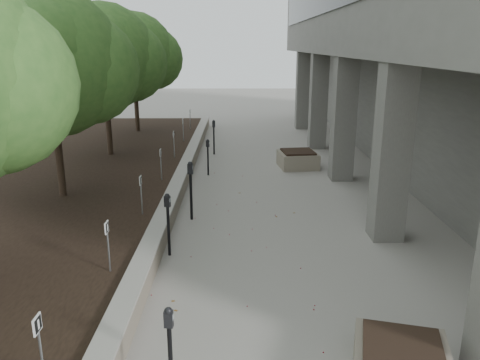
{
  "coord_description": "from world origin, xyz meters",
  "views": [
    {
      "loc": [
        -0.03,
        -4.28,
        4.35
      ],
      "look_at": [
        0.02,
        7.84,
        0.87
      ],
      "focal_mm": 35.38,
      "sensor_mm": 36.0,
      "label": 1
    }
  ],
  "objects_px": {
    "crabapple_tree_3": "(52,94)",
    "parking_meter_5": "(214,137)",
    "parking_meter_1": "(170,353)",
    "parking_meter_3": "(191,191)",
    "crabapple_tree_5": "(134,72)",
    "parking_meter_2": "(168,225)",
    "planter_back": "(298,159)",
    "crabapple_tree_4": "(105,80)",
    "parking_meter_4": "(208,157)"
  },
  "relations": [
    {
      "from": "parking_meter_3",
      "to": "planter_back",
      "type": "height_order",
      "value": "parking_meter_3"
    },
    {
      "from": "parking_meter_2",
      "to": "crabapple_tree_3",
      "type": "bearing_deg",
      "value": 156.22
    },
    {
      "from": "parking_meter_1",
      "to": "parking_meter_3",
      "type": "bearing_deg",
      "value": 97.37
    },
    {
      "from": "parking_meter_4",
      "to": "planter_back",
      "type": "bearing_deg",
      "value": 33.03
    },
    {
      "from": "parking_meter_1",
      "to": "parking_meter_5",
      "type": "relative_size",
      "value": 0.91
    },
    {
      "from": "parking_meter_1",
      "to": "parking_meter_3",
      "type": "distance_m",
      "value": 6.41
    },
    {
      "from": "crabapple_tree_3",
      "to": "planter_back",
      "type": "relative_size",
      "value": 4.1
    },
    {
      "from": "parking_meter_4",
      "to": "planter_back",
      "type": "height_order",
      "value": "parking_meter_4"
    },
    {
      "from": "parking_meter_2",
      "to": "parking_meter_3",
      "type": "xyz_separation_m",
      "value": [
        0.27,
        2.16,
        0.08
      ]
    },
    {
      "from": "crabapple_tree_4",
      "to": "parking_meter_3",
      "type": "relative_size",
      "value": 3.53
    },
    {
      "from": "parking_meter_2",
      "to": "planter_back",
      "type": "bearing_deg",
      "value": 82.32
    },
    {
      "from": "crabapple_tree_5",
      "to": "parking_meter_5",
      "type": "relative_size",
      "value": 3.81
    },
    {
      "from": "parking_meter_1",
      "to": "parking_meter_2",
      "type": "height_order",
      "value": "parking_meter_2"
    },
    {
      "from": "parking_meter_3",
      "to": "crabapple_tree_3",
      "type": "bearing_deg",
      "value": 175.05
    },
    {
      "from": "crabapple_tree_5",
      "to": "parking_meter_5",
      "type": "bearing_deg",
      "value": -41.01
    },
    {
      "from": "parking_meter_1",
      "to": "parking_meter_4",
      "type": "bearing_deg",
      "value": 95.21
    },
    {
      "from": "parking_meter_3",
      "to": "parking_meter_5",
      "type": "bearing_deg",
      "value": 96.2
    },
    {
      "from": "parking_meter_2",
      "to": "planter_back",
      "type": "height_order",
      "value": "parking_meter_2"
    },
    {
      "from": "parking_meter_3",
      "to": "parking_meter_5",
      "type": "height_order",
      "value": "parking_meter_3"
    },
    {
      "from": "parking_meter_3",
      "to": "planter_back",
      "type": "distance_m",
      "value": 6.39
    },
    {
      "from": "crabapple_tree_4",
      "to": "planter_back",
      "type": "height_order",
      "value": "crabapple_tree_4"
    },
    {
      "from": "crabapple_tree_3",
      "to": "crabapple_tree_4",
      "type": "distance_m",
      "value": 5.0
    },
    {
      "from": "crabapple_tree_3",
      "to": "parking_meter_5",
      "type": "xyz_separation_m",
      "value": [
        3.78,
        6.71,
        -2.41
      ]
    },
    {
      "from": "crabapple_tree_5",
      "to": "parking_meter_1",
      "type": "bearing_deg",
      "value": -77.17
    },
    {
      "from": "crabapple_tree_4",
      "to": "parking_meter_2",
      "type": "distance_m",
      "value": 8.96
    },
    {
      "from": "planter_back",
      "to": "crabapple_tree_4",
      "type": "bearing_deg",
      "value": 176.55
    },
    {
      "from": "parking_meter_3",
      "to": "crabapple_tree_5",
      "type": "bearing_deg",
      "value": 116.11
    },
    {
      "from": "crabapple_tree_5",
      "to": "parking_meter_3",
      "type": "xyz_separation_m",
      "value": [
        3.57,
        -10.81,
        -2.35
      ]
    },
    {
      "from": "parking_meter_5",
      "to": "parking_meter_1",
      "type": "bearing_deg",
      "value": -92.97
    },
    {
      "from": "parking_meter_5",
      "to": "parking_meter_3",
      "type": "bearing_deg",
      "value": -95.17
    },
    {
      "from": "crabapple_tree_3",
      "to": "parking_meter_3",
      "type": "xyz_separation_m",
      "value": [
        3.57,
        -0.81,
        -2.35
      ]
    },
    {
      "from": "crabapple_tree_5",
      "to": "parking_meter_2",
      "type": "distance_m",
      "value": 13.6
    },
    {
      "from": "crabapple_tree_5",
      "to": "parking_meter_3",
      "type": "bearing_deg",
      "value": -71.73
    },
    {
      "from": "crabapple_tree_3",
      "to": "parking_meter_5",
      "type": "relative_size",
      "value": 3.81
    },
    {
      "from": "planter_back",
      "to": "crabapple_tree_5",
      "type": "bearing_deg",
      "value": 142.1
    },
    {
      "from": "parking_meter_4",
      "to": "planter_back",
      "type": "distance_m",
      "value": 3.42
    },
    {
      "from": "parking_meter_2",
      "to": "parking_meter_4",
      "type": "distance_m",
      "value": 6.48
    },
    {
      "from": "crabapple_tree_5",
      "to": "parking_meter_4",
      "type": "bearing_deg",
      "value": -60.12
    },
    {
      "from": "crabapple_tree_4",
      "to": "crabapple_tree_3",
      "type": "bearing_deg",
      "value": -90.0
    },
    {
      "from": "crabapple_tree_3",
      "to": "parking_meter_4",
      "type": "relative_size",
      "value": 4.32
    },
    {
      "from": "crabapple_tree_5",
      "to": "planter_back",
      "type": "height_order",
      "value": "crabapple_tree_5"
    },
    {
      "from": "planter_back",
      "to": "parking_meter_4",
      "type": "bearing_deg",
      "value": -161.47
    },
    {
      "from": "crabapple_tree_3",
      "to": "parking_meter_4",
      "type": "height_order",
      "value": "crabapple_tree_3"
    },
    {
      "from": "crabapple_tree_4",
      "to": "parking_meter_2",
      "type": "bearing_deg",
      "value": -67.53
    },
    {
      "from": "crabapple_tree_4",
      "to": "parking_meter_1",
      "type": "bearing_deg",
      "value": -72.21
    },
    {
      "from": "parking_meter_3",
      "to": "parking_meter_5",
      "type": "relative_size",
      "value": 1.08
    },
    {
      "from": "planter_back",
      "to": "parking_meter_5",
      "type": "bearing_deg",
      "value": 146.18
    },
    {
      "from": "crabapple_tree_5",
      "to": "parking_meter_2",
      "type": "bearing_deg",
      "value": -75.74
    },
    {
      "from": "parking_meter_2",
      "to": "parking_meter_5",
      "type": "relative_size",
      "value": 0.97
    },
    {
      "from": "crabapple_tree_5",
      "to": "parking_meter_3",
      "type": "relative_size",
      "value": 3.53
    }
  ]
}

